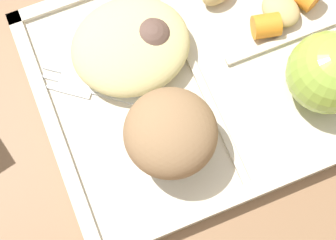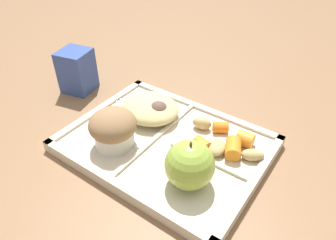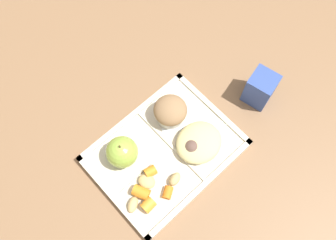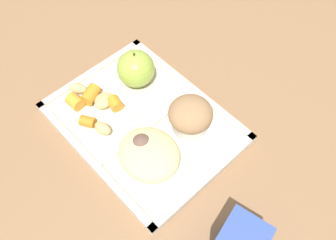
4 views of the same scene
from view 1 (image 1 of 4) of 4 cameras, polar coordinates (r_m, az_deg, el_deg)
name	(u,v)px [view 1 (image 1 of 4)]	position (r m, az deg, el deg)	size (l,w,h in m)	color
ground	(212,74)	(0.50, 4.95, 5.07)	(6.00, 6.00, 0.00)	#846042
lunch_tray	(213,71)	(0.50, 5.05, 5.44)	(0.33, 0.25, 0.02)	beige
green_apple	(328,73)	(0.47, 17.31, 5.04)	(0.07, 0.07, 0.08)	#93B742
bran_muffin	(171,135)	(0.43, 0.28, -1.70)	(0.08, 0.08, 0.07)	silver
carrot_slice_large	(266,26)	(0.50, 10.82, 10.23)	(0.02, 0.02, 0.03)	orange
potato_chunk_golden	(281,10)	(0.51, 12.39, 11.84)	(0.04, 0.03, 0.02)	tan
egg_noodle_pile	(131,46)	(0.48, -4.17, 8.23)	(0.11, 0.10, 0.04)	#D6C684
meatball_front	(135,53)	(0.47, -3.72, 7.38)	(0.04, 0.04, 0.04)	brown
meatball_center	(153,39)	(0.48, -1.70, 8.97)	(0.04, 0.04, 0.04)	brown
meatball_side	(141,54)	(0.47, -3.03, 7.30)	(0.04, 0.04, 0.04)	#755B4C
plastic_fork	(111,94)	(0.48, -6.36, 2.93)	(0.14, 0.11, 0.00)	silver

